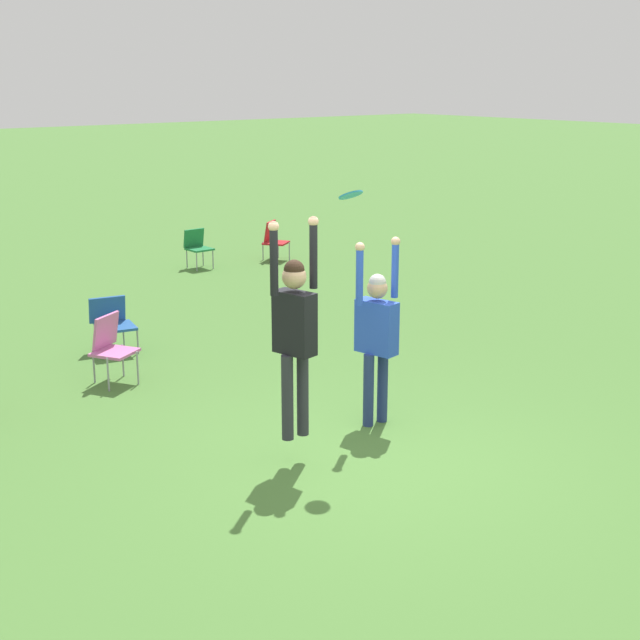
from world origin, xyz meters
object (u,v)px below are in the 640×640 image
person_jumping (295,324)px  camping_chair_1 (112,320)px  person_defending (377,328)px  camping_chair_5 (111,344)px  camping_chair_2 (197,245)px  camping_chair_4 (273,238)px  frisbee (351,195)px

person_jumping → camping_chair_1: person_jumping is taller
person_defending → camping_chair_5: 3.65m
person_jumping → camping_chair_1: size_ratio=2.86×
camping_chair_2 → camping_chair_4: bearing=168.6°
person_jumping → camping_chair_5: (-0.33, 3.45, -0.96)m
person_defending → camping_chair_5: (-1.68, 3.18, -0.61)m
frisbee → camping_chair_5: bearing=106.3°
frisbee → camping_chair_1: frisbee is taller
camping_chair_5 → camping_chair_4: bearing=-169.9°
camping_chair_2 → camping_chair_5: size_ratio=0.91×
camping_chair_2 → camping_chair_5: 7.03m
camping_chair_1 → camping_chair_4: bearing=-132.6°
camping_chair_2 → camping_chair_4: size_ratio=0.96×
person_defending → camping_chair_2: bearing=150.0°
camping_chair_4 → camping_chair_5: 8.03m
camping_chair_1 → camping_chair_2: camping_chair_2 is taller
frisbee → person_defending: bearing=24.7°
person_jumping → camping_chair_2: size_ratio=2.82×
camping_chair_5 → person_defending: bearing=88.8°
person_defending → camping_chair_2: person_defending is taller
person_defending → camping_chair_4: (4.56, 8.24, -0.65)m
person_jumping → camping_chair_2: bearing=-37.0°
frisbee → person_jumping: bearing=177.5°
person_jumping → camping_chair_5: person_jumping is taller
camping_chair_1 → frisbee: bearing=108.0°
person_jumping → camping_chair_5: 3.60m
person_defending → camping_chair_2: size_ratio=2.68×
person_jumping → frisbee: bearing=-103.9°
person_defending → camping_chair_1: 4.55m
person_jumping → camping_chair_1: bearing=-14.8°
camping_chair_4 → camping_chair_2: bearing=-44.0°
frisbee → camping_chair_2: (3.52, 8.85, -2.21)m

